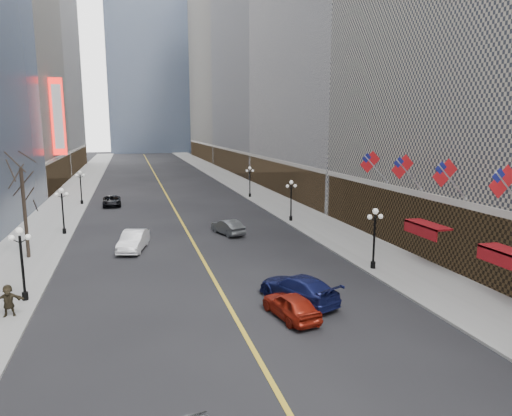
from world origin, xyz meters
TOP-DOWN VIEW (x-y plane):
  - sidewalk_east at (14.00, 70.00)m, footprint 6.00×230.00m
  - sidewalk_west at (-14.00, 70.00)m, footprint 6.00×230.00m
  - lane_line at (0.00, 80.00)m, footprint 0.25×200.00m
  - bldg_east_c at (29.88, 106.00)m, footprint 26.60×40.60m
  - bldg_east_d at (29.90, 149.00)m, footprint 26.60×46.60m
  - bldg_west_d at (-29.92, 121.00)m, footprint 26.60×38.60m
  - streetlamp_east_1 at (11.80, 30.00)m, footprint 1.26×0.44m
  - streetlamp_east_2 at (11.80, 48.00)m, footprint 1.26×0.44m
  - streetlamp_east_3 at (11.80, 66.00)m, footprint 1.26×0.44m
  - streetlamp_west_1 at (-11.80, 30.00)m, footprint 1.26×0.44m
  - streetlamp_west_2 at (-11.80, 48.00)m, footprint 1.26×0.44m
  - streetlamp_west_3 at (-11.80, 66.00)m, footprint 1.26×0.44m
  - flag_2 at (15.31, 22.00)m, footprint 2.87×0.12m
  - flag_3 at (15.31, 27.00)m, footprint 2.87×0.12m
  - flag_4 at (15.31, 32.00)m, footprint 2.87×0.12m
  - flag_5 at (15.31, 37.00)m, footprint 2.87×0.12m
  - awning_b at (16.11, 22.00)m, footprint 1.40×4.00m
  - awning_c at (16.11, 30.00)m, footprint 1.40×4.00m
  - theatre_marquee at (-15.88, 80.00)m, footprint 2.00×0.55m
  - tree_west_far at (-13.50, 40.00)m, footprint 3.60×3.60m
  - car_nb_mid at (-5.30, 40.45)m, footprint 2.97×5.42m
  - car_nb_far at (-7.83, 64.01)m, footprint 2.45×5.05m
  - car_sb_near at (4.24, 25.69)m, footprint 4.27×6.15m
  - car_sb_mid at (2.99, 23.54)m, footprint 2.52×4.57m
  - car_sb_far at (3.76, 44.07)m, footprint 2.82×4.72m
  - ped_west_far at (-12.14, 27.63)m, footprint 1.69×0.52m

SIDE VIEW (x-z plane):
  - lane_line at x=0.00m, z-range 0.00..0.02m
  - sidewalk_east at x=14.00m, z-range 0.00..0.15m
  - sidewalk_west at x=-14.00m, z-range 0.00..0.15m
  - car_nb_far at x=-7.83m, z-range 0.00..1.39m
  - car_sb_far at x=3.76m, z-range 0.00..1.47m
  - car_sb_mid at x=2.99m, z-range 0.00..1.47m
  - car_sb_near at x=4.24m, z-range 0.00..1.65m
  - car_nb_mid at x=-5.30m, z-range 0.00..1.69m
  - ped_west_far at x=-12.14m, z-range 0.15..1.96m
  - streetlamp_east_1 at x=11.80m, z-range 0.64..5.16m
  - streetlamp_east_2 at x=11.80m, z-range 0.64..5.16m
  - streetlamp_east_3 at x=11.80m, z-range 0.64..5.16m
  - streetlamp_west_1 at x=-11.80m, z-range 0.64..5.16m
  - streetlamp_west_2 at x=-11.80m, z-range 0.64..5.16m
  - streetlamp_west_3 at x=-11.80m, z-range 0.64..5.16m
  - awning_b at x=16.11m, z-range 2.62..3.54m
  - awning_c at x=16.11m, z-range 2.62..3.54m
  - tree_west_far at x=-13.50m, z-range 2.28..10.20m
  - flag_2 at x=15.31m, z-range 5.85..8.72m
  - flag_3 at x=15.31m, z-range 5.85..8.72m
  - flag_4 at x=15.31m, z-range 5.85..8.72m
  - flag_5 at x=15.31m, z-range 5.85..8.72m
  - theatre_marquee at x=-15.88m, z-range 6.00..18.00m
  - bldg_east_c at x=29.88m, z-range -0.22..48.58m
  - bldg_east_d at x=29.90m, z-range -0.23..62.57m
  - bldg_west_d at x=-29.92m, z-range -0.23..72.57m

